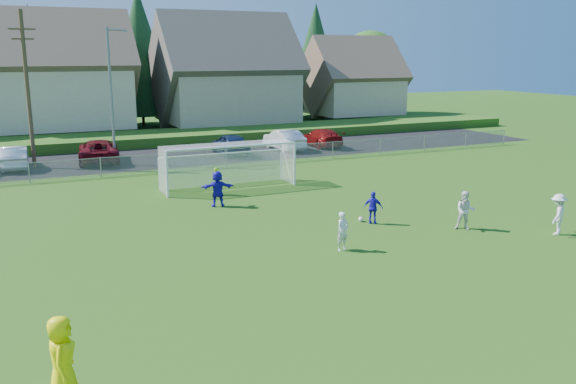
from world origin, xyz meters
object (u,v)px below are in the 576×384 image
(player_blue_b, at_px, (218,189))
(player_white_b, at_px, (465,211))
(car_g, at_px, (321,138))
(soccer_goal, at_px, (227,159))
(car_b, at_px, (15,157))
(car_e, at_px, (230,144))
(goalkeeper, at_px, (216,181))
(player_white_a, at_px, (343,231))
(player_white_c, at_px, (558,214))
(car_c, at_px, (99,151))
(player_blue_a, at_px, (373,208))
(soccer_ball, at_px, (361,219))
(referee, at_px, (62,359))
(car_f, at_px, (284,140))

(player_blue_b, bearing_deg, player_white_b, 147.73)
(car_g, bearing_deg, soccer_goal, 45.49)
(car_b, distance_m, car_e, 14.58)
(goalkeeper, distance_m, car_g, 18.34)
(player_white_a, xyz_separation_m, goalkeeper, (-1.45, 10.88, -0.01))
(player_white_b, relative_size, car_e, 0.36)
(player_white_c, distance_m, player_blue_b, 15.33)
(soccer_goal, bearing_deg, car_g, 43.54)
(player_white_a, xyz_separation_m, soccer_goal, (-0.28, 12.40, 0.88))
(player_white_a, height_order, car_c, car_c)
(player_blue_a, bearing_deg, goalkeeper, -20.31)
(soccer_ball, height_order, player_white_c, player_white_c)
(goalkeeper, relative_size, car_c, 0.26)
(player_white_b, bearing_deg, soccer_goal, 154.31)
(player_blue_b, bearing_deg, car_e, -99.00)
(player_white_a, distance_m, car_e, 23.21)
(referee, distance_m, player_white_b, 17.97)
(player_white_a, bearing_deg, player_blue_a, 24.58)
(car_e, xyz_separation_m, soccer_goal, (-3.92, -10.53, 0.83))
(car_b, xyz_separation_m, car_c, (5.29, 0.24, 0.04))
(car_e, bearing_deg, car_f, -172.14)
(player_white_c, relative_size, car_g, 0.35)
(soccer_goal, bearing_deg, player_white_a, -88.72)
(player_white_b, height_order, player_white_c, player_white_c)
(car_e, bearing_deg, player_blue_b, 69.79)
(referee, distance_m, car_c, 30.62)
(player_blue_b, bearing_deg, car_c, -64.31)
(referee, height_order, car_f, referee)
(player_white_b, bearing_deg, car_g, 113.37)
(soccer_ball, relative_size, player_white_a, 0.15)
(player_white_c, relative_size, car_b, 0.38)
(car_f, bearing_deg, player_blue_a, 76.09)
(goalkeeper, height_order, car_e, car_e)
(referee, distance_m, goalkeeper, 19.56)
(player_blue_a, distance_m, soccer_goal, 10.34)
(car_g, bearing_deg, soccer_ball, 68.58)
(player_white_a, distance_m, player_white_b, 6.10)
(player_blue_a, bearing_deg, car_b, -15.25)
(soccer_ball, bearing_deg, player_blue_a, -59.39)
(car_e, bearing_deg, car_c, -3.80)
(player_white_c, distance_m, car_e, 25.44)
(referee, height_order, car_g, referee)
(player_white_c, xyz_separation_m, goalkeeper, (-10.53, 12.80, -0.12))
(player_white_a, bearing_deg, car_f, 54.31)
(player_blue_a, bearing_deg, car_e, -50.65)
(player_blue_a, height_order, car_e, car_e)
(goalkeeper, bearing_deg, player_white_a, 73.87)
(car_e, bearing_deg, car_b, -0.90)
(player_white_b, relative_size, goalkeeper, 1.13)
(car_g, height_order, soccer_goal, soccer_goal)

